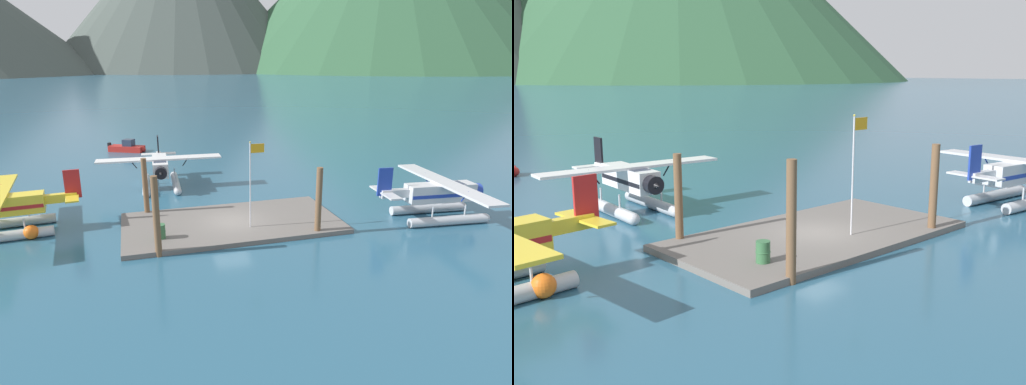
# 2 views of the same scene
# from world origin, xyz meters

# --- Properties ---
(ground_plane) EXTENTS (1200.00, 1200.00, 0.00)m
(ground_plane) POSITION_xyz_m (0.00, 0.00, 0.00)
(ground_plane) COLOR #285670
(dock_platform) EXTENTS (14.27, 7.30, 0.30)m
(dock_platform) POSITION_xyz_m (0.00, 0.00, 0.15)
(dock_platform) COLOR #66605B
(dock_platform) RESTS_ON ground
(piling_near_left) EXTENTS (0.38, 0.38, 4.68)m
(piling_near_left) POSITION_xyz_m (-5.08, -3.54, 2.34)
(piling_near_left) COLOR brown
(piling_near_left) RESTS_ON ground
(piling_near_right) EXTENTS (0.39, 0.39, 4.38)m
(piling_near_right) POSITION_xyz_m (4.81, -3.16, 2.19)
(piling_near_right) COLOR brown
(piling_near_right) RESTS_ON ground
(piling_far_left) EXTENTS (0.37, 0.37, 4.19)m
(piling_far_left) POSITION_xyz_m (-5.36, 3.46, 2.09)
(piling_far_left) COLOR brown
(piling_far_left) RESTS_ON ground
(flagpole) EXTENTS (0.95, 0.10, 5.57)m
(flagpole) POSITION_xyz_m (1.04, -1.37, 3.80)
(flagpole) COLOR silver
(flagpole) RESTS_ON dock_platform
(fuel_drum) EXTENTS (0.62, 0.62, 0.88)m
(fuel_drum) POSITION_xyz_m (-4.80, -1.66, 0.74)
(fuel_drum) COLOR #33663D
(fuel_drum) RESTS_ON dock_platform
(mooring_buoy) EXTENTS (0.89, 0.89, 0.89)m
(mooring_buoy) POSITION_xyz_m (-12.44, 1.21, 0.44)
(mooring_buoy) COLOR orange
(mooring_buoy) RESTS_ON ground
(seaplane_white_bow_left) EXTENTS (10.45, 7.98, 3.84)m
(seaplane_white_bow_left) POSITION_xyz_m (-3.83, 10.65, 1.58)
(seaplane_white_bow_left) COLOR #B7BABF
(seaplane_white_bow_left) RESTS_ON ground
(seaplane_silver_stbd_aft) EXTENTS (7.96, 10.49, 3.84)m
(seaplane_silver_stbd_aft) POSITION_xyz_m (14.06, -2.83, 1.58)
(seaplane_silver_stbd_aft) COLOR #B7BABF
(seaplane_silver_stbd_aft) RESTS_ON ground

